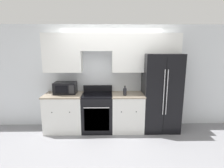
{
  "coord_description": "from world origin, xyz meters",
  "views": [
    {
      "loc": [
        -0.08,
        -3.81,
        2.01
      ],
      "look_at": [
        -0.0,
        0.31,
        1.18
      ],
      "focal_mm": 28.0,
      "sensor_mm": 36.0,
      "label": 1
    }
  ],
  "objects_px": {
    "refrigerator": "(160,92)",
    "microwave": "(65,88)",
    "oven_range": "(97,112)",
    "bottle": "(125,92)"
  },
  "relations": [
    {
      "from": "refrigerator",
      "to": "microwave",
      "type": "xyz_separation_m",
      "value": [
        -2.35,
        0.02,
        0.12
      ]
    },
    {
      "from": "oven_range",
      "to": "refrigerator",
      "type": "height_order",
      "value": "refrigerator"
    },
    {
      "from": "bottle",
      "to": "microwave",
      "type": "bearing_deg",
      "value": 172.0
    },
    {
      "from": "oven_range",
      "to": "bottle",
      "type": "height_order",
      "value": "bottle"
    },
    {
      "from": "microwave",
      "to": "bottle",
      "type": "relative_size",
      "value": 2.31
    },
    {
      "from": "refrigerator",
      "to": "bottle",
      "type": "relative_size",
      "value": 8.25
    },
    {
      "from": "oven_range",
      "to": "refrigerator",
      "type": "relative_size",
      "value": 0.57
    },
    {
      "from": "refrigerator",
      "to": "microwave",
      "type": "bearing_deg",
      "value": 179.52
    },
    {
      "from": "oven_range",
      "to": "microwave",
      "type": "xyz_separation_m",
      "value": [
        -0.78,
        0.08,
        0.6
      ]
    },
    {
      "from": "microwave",
      "to": "bottle",
      "type": "xyz_separation_m",
      "value": [
        1.45,
        -0.2,
        -0.05
      ]
    }
  ]
}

